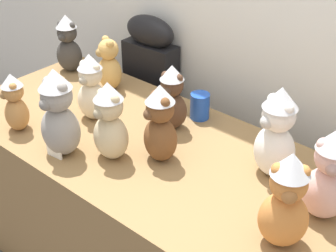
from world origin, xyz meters
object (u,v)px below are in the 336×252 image
at_px(instrument_case, 152,105).
at_px(teddy_bear_cream, 91,88).
at_px(teddy_bear_snow, 276,133).
at_px(party_cup_blue, 200,106).
at_px(teddy_bear_charcoal, 68,44).
at_px(display_table, 168,223).
at_px(teddy_bear_honey, 109,65).
at_px(teddy_bear_sand, 110,122).
at_px(teddy_bear_ginger, 286,201).
at_px(teddy_bear_ash, 59,114).
at_px(teddy_bear_blush, 329,175).
at_px(teddy_bear_chestnut, 160,124).
at_px(teddy_bear_caramel, 15,103).
at_px(teddy_bear_cocoa, 172,98).

bearing_deg(instrument_case, teddy_bear_cream, -76.03).
relative_size(teddy_bear_snow, party_cup_blue, 3.08).
height_order(teddy_bear_cream, teddy_bear_charcoal, teddy_bear_cream).
xyz_separation_m(display_table, teddy_bear_charcoal, (-0.84, 0.23, 0.49)).
bearing_deg(display_table, teddy_bear_cream, -179.44).
bearing_deg(teddy_bear_honey, teddy_bear_sand, -18.94).
relative_size(teddy_bear_cream, teddy_bear_ginger, 0.90).
bearing_deg(teddy_bear_honey, instrument_case, 115.34).
bearing_deg(teddy_bear_ash, teddy_bear_sand, 29.96).
bearing_deg(teddy_bear_blush, party_cup_blue, 132.39).
xyz_separation_m(teddy_bear_sand, teddy_bear_ash, (-0.16, -0.10, 0.02)).
bearing_deg(teddy_bear_ash, teddy_bear_charcoal, 135.79).
distance_m(instrument_case, teddy_bear_snow, 1.05).
xyz_separation_m(teddy_bear_ash, teddy_bear_cream, (-0.11, 0.25, -0.03)).
bearing_deg(instrument_case, teddy_bear_blush, -23.88).
relative_size(teddy_bear_snow, teddy_bear_ginger, 1.07).
relative_size(teddy_bear_chestnut, teddy_bear_cream, 1.05).
distance_m(teddy_bear_charcoal, party_cup_blue, 0.77).
distance_m(teddy_bear_sand, teddy_bear_charcoal, 0.79).
height_order(teddy_bear_blush, teddy_bear_caramel, teddy_bear_blush).
distance_m(teddy_bear_chestnut, teddy_bear_charcoal, 0.88).
relative_size(display_table, teddy_bear_charcoal, 6.74).
bearing_deg(teddy_bear_cream, teddy_bear_charcoal, 143.07).
height_order(teddy_bear_honey, teddy_bear_charcoal, teddy_bear_charcoal).
distance_m(teddy_bear_sand, teddy_bear_chestnut, 0.18).
xyz_separation_m(teddy_bear_blush, teddy_bear_cream, (-0.99, -0.06, -0.02)).
distance_m(teddy_bear_snow, teddy_bear_charcoal, 1.20).
height_order(teddy_bear_sand, teddy_bear_ash, teddy_bear_ash).
bearing_deg(teddy_bear_honey, teddy_bear_blush, 15.52).
bearing_deg(teddy_bear_cream, teddy_bear_ash, -75.34).
bearing_deg(teddy_bear_ginger, display_table, 134.20).
distance_m(teddy_bear_ash, party_cup_blue, 0.59).
relative_size(display_table, teddy_bear_cocoa, 7.05).
height_order(teddy_bear_blush, teddy_bear_chestnut, teddy_bear_blush).
bearing_deg(teddy_bear_sand, teddy_bear_blush, 18.48).
distance_m(teddy_bear_ginger, party_cup_blue, 0.76).
bearing_deg(display_table, party_cup_blue, 104.34).
relative_size(teddy_bear_chestnut, teddy_bear_charcoal, 1.06).
height_order(teddy_bear_honey, teddy_bear_ginger, teddy_bear_ginger).
xyz_separation_m(instrument_case, teddy_bear_blush, (1.14, -0.45, 0.37)).
relative_size(instrument_case, teddy_bear_ginger, 3.06).
height_order(instrument_case, teddy_bear_blush, teddy_bear_blush).
height_order(teddy_bear_cream, teddy_bear_ginger, teddy_bear_ginger).
bearing_deg(teddy_bear_sand, party_cup_blue, 83.32).
xyz_separation_m(instrument_case, teddy_bear_sand, (0.41, -0.66, 0.36)).
bearing_deg(teddy_bear_sand, teddy_bear_ginger, 4.03).
height_order(teddy_bear_snow, teddy_bear_ash, teddy_bear_ash).
height_order(teddy_bear_chestnut, party_cup_blue, teddy_bear_chestnut).
relative_size(teddy_bear_cocoa, teddy_bear_cream, 0.95).
bearing_deg(teddy_bear_chestnut, display_table, 108.75).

